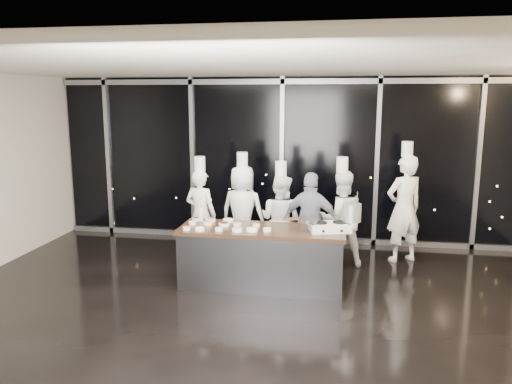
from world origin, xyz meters
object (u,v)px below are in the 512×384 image
Objects in this scene: guest at (311,222)px; stock_pot at (352,213)px; stove at (330,227)px; frying_pan at (308,220)px; chef_center at (280,219)px; demo_counter at (262,257)px; chef_right at (341,218)px; chef_far_left at (201,213)px; chef_left at (243,211)px; chef_side at (404,208)px.

stock_pot is at bearing 140.89° from guest.
stove is 2.46× the size of stock_pot.
frying_pan is 0.28× the size of chef_center.
chef_center reaches higher than demo_counter.
chef_far_left is at bearing -18.99° from chef_right.
stock_pot is (0.62, 0.13, 0.11)m from frying_pan.
stock_pot is at bearing 79.08° from chef_right.
chef_right is (1.71, -0.19, -0.01)m from chef_left.
chef_left is (-1.87, 1.25, -0.33)m from stock_pot.
chef_right is at bearing -6.32° from chef_side.
stock_pot is 1.77m from chef_side.
stock_pot is 1.58m from chef_center.
chef_right is at bearing 98.47° from stock_pot.
demo_counter is at bearing 60.39° from guest.
chef_center is 2.14m from chef_side.
frying_pan is at bearing -4.49° from demo_counter.
chef_left is 1.06× the size of chef_center.
chef_side reaches higher than guest.
chef_far_left reaches higher than frying_pan.
chef_left is at bearing -25.65° from chef_right.
stock_pot is 0.14× the size of chef_left.
stove is 2.00m from chef_side.
stove is at bearing 149.93° from chef_left.
chef_far_left is at bearing -21.14° from chef_side.
stove is 1.16m from chef_right.
chef_right is at bearing -175.83° from chef_left.
demo_counter is 1.12m from guest.
demo_counter is at bearing 106.33° from chef_center.
chef_left reaches higher than stove.
frying_pan is 0.28× the size of chef_far_left.
chef_left is 1.34m from guest.
guest is (-0.01, 0.87, -0.25)m from frying_pan.
chef_left reaches higher than guest.
chef_right is at bearing -164.52° from chef_far_left.
frying_pan is 0.90m from guest.
stock_pot is (0.31, 0.07, 0.21)m from stove.
chef_far_left is 0.74m from chef_left.
chef_left reaches higher than chef_right.
stove is 0.34× the size of chef_left.
chef_right is (0.46, 1.20, -0.24)m from frying_pan.
chef_right is at bearing -152.18° from chef_center.
chef_right is at bearing 68.86° from stove.
demo_counter is at bearing 166.81° from stove.
stove reaches higher than demo_counter.
chef_right is (1.15, 1.14, 0.37)m from demo_counter.
chef_center is (-0.85, 1.08, -0.18)m from stove.
chef_side is (3.48, 0.45, 0.13)m from chef_far_left.
stove is (1.00, 0.00, 0.51)m from demo_counter.
stock_pot is 0.14× the size of chef_right.
chef_far_left reaches higher than chef_center.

